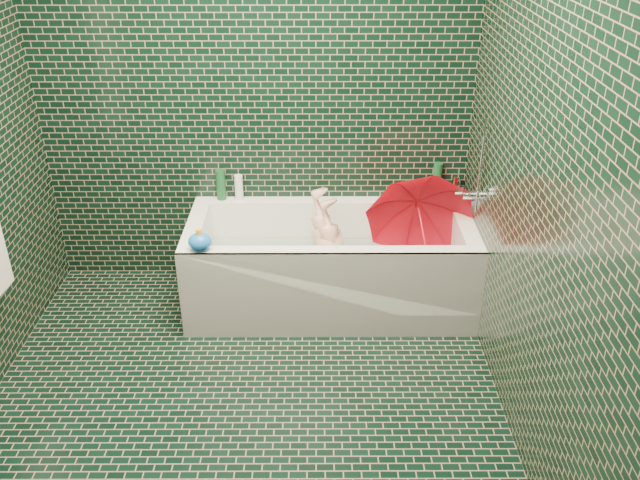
{
  "coord_description": "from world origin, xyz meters",
  "views": [
    {
      "loc": [
        0.38,
        -2.53,
        2.35
      ],
      "look_at": [
        0.39,
        0.82,
        0.54
      ],
      "focal_mm": 38.0,
      "sensor_mm": 36.0,
      "label": 1
    }
  ],
  "objects_px": {
    "umbrella": "(422,229)",
    "rubber_duck": "(407,194)",
    "bath_toy": "(200,242)",
    "child": "(335,261)",
    "bathtub": "(330,274)"
  },
  "relations": [
    {
      "from": "rubber_duck",
      "to": "umbrella",
      "type": "bearing_deg",
      "value": -88.6
    },
    {
      "from": "umbrella",
      "to": "bath_toy",
      "type": "bearing_deg",
      "value": -164.81
    },
    {
      "from": "bathtub",
      "to": "umbrella",
      "type": "xyz_separation_m",
      "value": [
        0.54,
        -0.03,
        0.32
      ]
    },
    {
      "from": "rubber_duck",
      "to": "bath_toy",
      "type": "bearing_deg",
      "value": -158.0
    },
    {
      "from": "child",
      "to": "rubber_duck",
      "type": "xyz_separation_m",
      "value": [
        0.46,
        0.35,
        0.28
      ]
    },
    {
      "from": "rubber_duck",
      "to": "bath_toy",
      "type": "distance_m",
      "value": 1.37
    },
    {
      "from": "umbrella",
      "to": "rubber_duck",
      "type": "relative_size",
      "value": 5.18
    },
    {
      "from": "bathtub",
      "to": "umbrella",
      "type": "bearing_deg",
      "value": -3.45
    },
    {
      "from": "child",
      "to": "bathtub",
      "type": "bearing_deg",
      "value": -128.38
    },
    {
      "from": "bathtub",
      "to": "rubber_duck",
      "type": "bearing_deg",
      "value": 34.58
    },
    {
      "from": "bathtub",
      "to": "bath_toy",
      "type": "relative_size",
      "value": 11.2
    },
    {
      "from": "child",
      "to": "rubber_duck",
      "type": "height_order",
      "value": "rubber_duck"
    },
    {
      "from": "child",
      "to": "rubber_duck",
      "type": "relative_size",
      "value": 7.34
    },
    {
      "from": "bathtub",
      "to": "child",
      "type": "height_order",
      "value": "bathtub"
    },
    {
      "from": "umbrella",
      "to": "rubber_duck",
      "type": "height_order",
      "value": "umbrella"
    }
  ]
}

